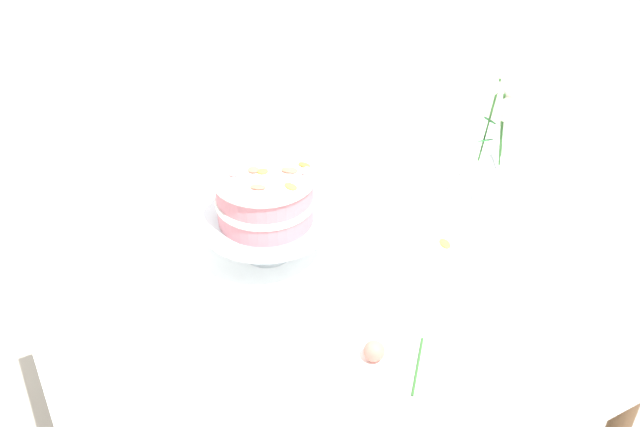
# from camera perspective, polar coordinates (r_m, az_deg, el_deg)

# --- Properties ---
(dining_table) EXTENTS (1.40, 1.00, 0.74)m
(dining_table) POSITION_cam_1_polar(r_m,az_deg,el_deg) (1.69, 2.83, -6.07)
(dining_table) COLOR white
(dining_table) RESTS_ON ground
(linen_napkin) EXTENTS (0.33, 0.33, 0.00)m
(linen_napkin) POSITION_cam_1_polar(r_m,az_deg,el_deg) (1.65, -4.15, -3.17)
(linen_napkin) COLOR white
(linen_napkin) RESTS_ON dining_table
(cake_stand) EXTENTS (0.29, 0.29, 0.10)m
(cake_stand) POSITION_cam_1_polar(r_m,az_deg,el_deg) (1.60, -4.27, -0.88)
(cake_stand) COLOR silver
(cake_stand) RESTS_ON linen_napkin
(layer_cake) EXTENTS (0.22, 0.22, 0.13)m
(layer_cake) POSITION_cam_1_polar(r_m,az_deg,el_deg) (1.55, -4.39, 1.43)
(layer_cake) COLOR #CC7A84
(layer_cake) RESTS_ON cake_stand
(flower_vase) EXTENTS (0.11, 0.11, 0.35)m
(flower_vase) POSITION_cam_1_polar(r_m,az_deg,el_deg) (1.79, 13.53, 4.92)
(flower_vase) COLOR silver
(flower_vase) RESTS_ON dining_table
(fallen_rose) EXTENTS (0.14, 0.13, 0.04)m
(fallen_rose) POSITION_cam_1_polar(r_m,az_deg,el_deg) (1.40, 4.49, -10.89)
(fallen_rose) COLOR #2D6028
(fallen_rose) RESTS_ON dining_table
(loose_petal_1) EXTENTS (0.04, 0.04, 0.00)m
(loose_petal_1) POSITION_cam_1_polar(r_m,az_deg,el_deg) (1.77, 13.03, -1.06)
(loose_petal_1) COLOR pink
(loose_petal_1) RESTS_ON dining_table
(loose_petal_2) EXTENTS (0.03, 0.04, 0.01)m
(loose_petal_2) POSITION_cam_1_polar(r_m,az_deg,el_deg) (1.70, 9.89, -2.35)
(loose_petal_2) COLOR yellow
(loose_petal_2) RESTS_ON dining_table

